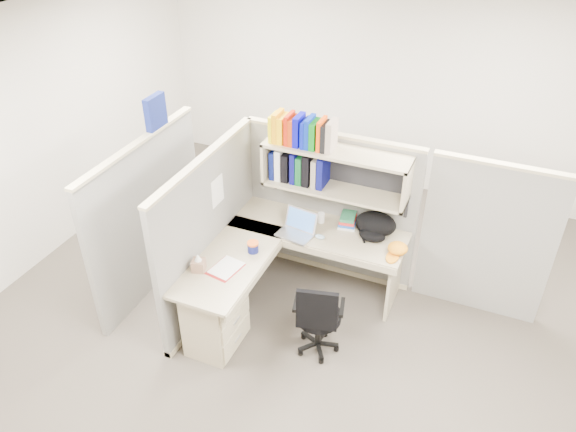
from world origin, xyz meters
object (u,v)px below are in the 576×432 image
at_px(laptop, 295,225).
at_px(backpack, 374,227).
at_px(task_chair, 318,328).
at_px(desk, 244,294).
at_px(snack_canister, 253,247).

xyz_separation_m(laptop, backpack, (0.71, 0.28, -0.01)).
relative_size(laptop, backpack, 0.86).
bearing_deg(task_chair, desk, 178.95).
distance_m(desk, task_chair, 0.75).
distance_m(laptop, backpack, 0.76).
xyz_separation_m(backpack, task_chair, (-0.20, -0.96, -0.54)).
bearing_deg(task_chair, backpack, 78.03).
relative_size(laptop, task_chair, 0.40).
bearing_deg(desk, task_chair, -1.05).
height_order(laptop, task_chair, laptop).
bearing_deg(laptop, snack_canister, -114.77).
distance_m(backpack, snack_canister, 1.18).
bearing_deg(laptop, desk, -100.38).
bearing_deg(desk, laptop, 70.53).
xyz_separation_m(laptop, snack_canister, (-0.26, -0.39, -0.07)).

